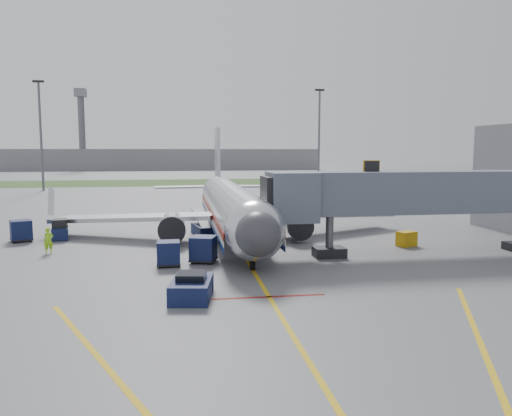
{
  "coord_description": "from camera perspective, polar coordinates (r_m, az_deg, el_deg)",
  "views": [
    {
      "loc": [
        -4.5,
        -28.9,
        7.62
      ],
      "look_at": [
        1.24,
        8.62,
        3.2
      ],
      "focal_mm": 35.0,
      "sensor_mm": 36.0,
      "label": 1
    }
  ],
  "objects": [
    {
      "name": "ground",
      "position": [
        30.22,
        0.15,
        -7.96
      ],
      "size": [
        400.0,
        400.0,
        0.0
      ],
      "primitive_type": "plane",
      "color": "#565659",
      "rests_on": "ground"
    },
    {
      "name": "grass_strip",
      "position": [
        119.23,
        -6.53,
        2.94
      ],
      "size": [
        300.0,
        25.0,
        0.01
      ],
      "primitive_type": "cube",
      "color": "#2D4C1E",
      "rests_on": "ground"
    },
    {
      "name": "apron_markings",
      "position": [
        23.25,
        3.02,
        -12.49
      ],
      "size": [
        21.52,
        50.0,
        0.01
      ],
      "color": "gold",
      "rests_on": "ground"
    },
    {
      "name": "airliner",
      "position": [
        44.65,
        -2.86,
        0.24
      ],
      "size": [
        32.1,
        35.67,
        10.25
      ],
      "color": "silver",
      "rests_on": "ground"
    },
    {
      "name": "jet_bridge",
      "position": [
        38.22,
        18.36,
        1.57
      ],
      "size": [
        25.3,
        4.0,
        6.9
      ],
      "color": "slate",
      "rests_on": "ground"
    },
    {
      "name": "light_mast_left",
      "position": [
        102.18,
        -23.38,
        7.88
      ],
      "size": [
        2.0,
        0.44,
        20.4
      ],
      "color": "#595B60",
      "rests_on": "ground"
    },
    {
      "name": "light_mast_right",
      "position": [
        108.05,
        7.22,
        8.27
      ],
      "size": [
        2.0,
        0.44,
        20.4
      ],
      "color": "#595B60",
      "rests_on": "ground"
    },
    {
      "name": "distant_terminal",
      "position": [
        199.01,
        -10.33,
        5.5
      ],
      "size": [
        120.0,
        14.0,
        8.0
      ],
      "primitive_type": "cube",
      "color": "slate",
      "rests_on": "ground"
    },
    {
      "name": "control_tower",
      "position": [
        197.36,
        -19.31,
        9.1
      ],
      "size": [
        4.0,
        4.0,
        30.0
      ],
      "color": "#595B60",
      "rests_on": "ground"
    },
    {
      "name": "pushback_tug",
      "position": [
        26.22,
        -7.38,
        -9.02
      ],
      "size": [
        2.48,
        3.52,
        1.35
      ],
      "color": "#0D1339",
      "rests_on": "ground"
    },
    {
      "name": "baggage_tug",
      "position": [
        46.03,
        -21.5,
        -2.38
      ],
      "size": [
        1.74,
        2.69,
        1.75
      ],
      "color": "#0D1339",
      "rests_on": "ground"
    },
    {
      "name": "baggage_cart_a",
      "position": [
        34.28,
        -6.04,
        -4.69
      ],
      "size": [
        2.07,
        2.07,
        1.78
      ],
      "color": "#0D1339",
      "rests_on": "ground"
    },
    {
      "name": "baggage_cart_b",
      "position": [
        46.14,
        -25.26,
        -2.36
      ],
      "size": [
        2.17,
        2.17,
        1.79
      ],
      "color": "#0D1339",
      "rests_on": "ground"
    },
    {
      "name": "baggage_cart_c",
      "position": [
        33.52,
        -9.98,
        -5.13
      ],
      "size": [
        1.57,
        1.57,
        1.65
      ],
      "color": "#0D1339",
      "rests_on": "ground"
    },
    {
      "name": "belt_loader",
      "position": [
        45.16,
        -6.07,
        -2.42
      ],
      "size": [
        2.14,
        4.54,
        2.14
      ],
      "color": "#0D1339",
      "rests_on": "ground"
    },
    {
      "name": "ground_power_cart",
      "position": [
        41.57,
        16.83,
        -3.4
      ],
      "size": [
        1.73,
        1.46,
        1.17
      ],
      "color": "#CA930B",
      "rests_on": "ground"
    },
    {
      "name": "ramp_worker",
      "position": [
        39.95,
        -22.63,
        -3.46
      ],
      "size": [
        0.83,
        0.7,
        1.93
      ],
      "primitive_type": "imported",
      "rotation": [
        0.0,
        0.0,
        0.4
      ],
      "color": "#96E31A",
      "rests_on": "ground"
    }
  ]
}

